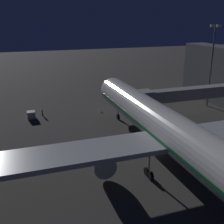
{
  "coord_description": "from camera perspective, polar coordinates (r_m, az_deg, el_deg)",
  "views": [
    {
      "loc": [
        20.73,
        39.97,
        22.0
      ],
      "look_at": [
        3.0,
        -11.59,
        3.5
      ],
      "focal_mm": 44.97,
      "sensor_mm": 36.0,
      "label": 1
    }
  ],
  "objects": [
    {
      "name": "ground_plane",
      "position": [
        50.12,
        7.64,
        -7.48
      ],
      "size": [
        320.0,
        320.0,
        0.0
      ],
      "primitive_type": "plane",
      "color": "#383533"
    },
    {
      "name": "airliner_at_gate",
      "position": [
        41.71,
        12.61,
        -4.57
      ],
      "size": [
        56.42,
        60.91,
        18.34
      ],
      "color": "silver",
      "rests_on": "ground_plane"
    },
    {
      "name": "jet_bridge",
      "position": [
        63.08,
        13.63,
        3.47
      ],
      "size": [
        23.55,
        3.4,
        7.49
      ],
      "color": "#9E9E99",
      "rests_on": "ground_plane"
    },
    {
      "name": "apron_floodlight_mast",
      "position": [
        75.01,
        19.61,
        9.74
      ],
      "size": [
        2.9,
        0.5,
        20.33
      ],
      "color": "#59595E",
      "rests_on": "ground_plane"
    },
    {
      "name": "baggage_container_near_belt",
      "position": [
        66.72,
        -16.12,
        -0.55
      ],
      "size": [
        1.79,
        1.83,
        1.6
      ],
      "primitive_type": "cube",
      "color": "#B7BABF",
      "rests_on": "ground_plane"
    },
    {
      "name": "ground_crew_by_belt_loader",
      "position": [
        67.8,
        -14.0,
        0.06
      ],
      "size": [
        0.4,
        0.4,
        1.69
      ],
      "color": "black",
      "rests_on": "ground_plane"
    },
    {
      "name": "traffic_cone_nose_port",
      "position": [
        69.2,
        1.38,
        0.44
      ],
      "size": [
        0.36,
        0.36,
        0.55
      ],
      "primitive_type": "cone",
      "color": "orange",
      "rests_on": "ground_plane"
    },
    {
      "name": "traffic_cone_nose_starboard",
      "position": [
        67.87,
        -2.11,
        0.06
      ],
      "size": [
        0.36,
        0.36,
        0.55
      ],
      "primitive_type": "cone",
      "color": "orange",
      "rests_on": "ground_plane"
    }
  ]
}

